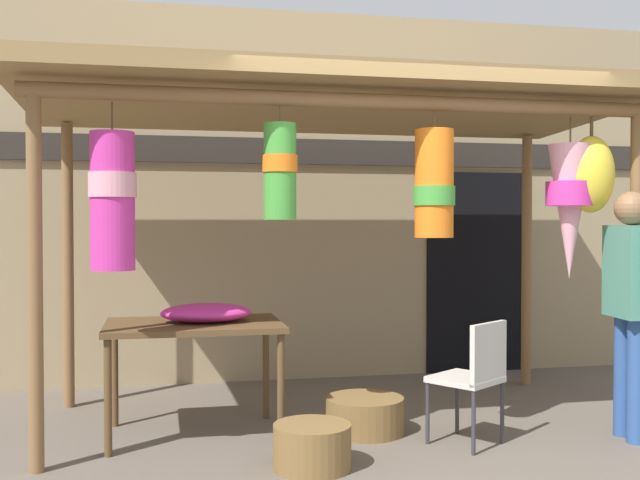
% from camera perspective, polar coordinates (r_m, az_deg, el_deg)
% --- Properties ---
extents(ground_plane, '(30.00, 30.00, 0.00)m').
position_cam_1_polar(ground_plane, '(5.13, 7.85, -15.70)').
color(ground_plane, '#60564C').
extents(shop_facade, '(10.00, 0.29, 3.51)m').
position_cam_1_polar(shop_facade, '(7.36, 1.20, 3.30)').
color(shop_facade, '#9E8966').
rests_on(shop_facade, ground_plane).
extents(market_stall_canopy, '(4.54, 2.13, 2.52)m').
position_cam_1_polar(market_stall_canopy, '(5.61, 2.25, 8.61)').
color(market_stall_canopy, brown).
rests_on(market_stall_canopy, ground_plane).
extents(display_table, '(1.22, 0.84, 0.80)m').
position_cam_1_polar(display_table, '(5.38, -9.56, -7.07)').
color(display_table, brown).
rests_on(display_table, ground_plane).
extents(flower_heap_on_table, '(0.64, 0.45, 0.13)m').
position_cam_1_polar(flower_heap_on_table, '(5.37, -8.51, -5.47)').
color(flower_heap_on_table, '#D13399').
rests_on(flower_heap_on_table, display_table).
extents(folding_chair, '(0.56, 0.56, 0.84)m').
position_cam_1_polar(folding_chair, '(5.21, 11.69, -9.75)').
color(folding_chair, beige).
rests_on(folding_chair, ground_plane).
extents(wicker_basket_by_table, '(0.48, 0.48, 0.27)m').
position_cam_1_polar(wicker_basket_by_table, '(4.74, -0.59, -15.41)').
color(wicker_basket_by_table, brown).
rests_on(wicker_basket_by_table, ground_plane).
extents(wicker_basket_spare, '(0.56, 0.56, 0.25)m').
position_cam_1_polar(wicker_basket_spare, '(5.50, 3.42, -13.12)').
color(wicker_basket_spare, brown).
rests_on(wicker_basket_spare, ground_plane).
extents(customer_foreground, '(0.26, 0.59, 1.71)m').
position_cam_1_polar(customer_foreground, '(5.61, 22.53, -3.72)').
color(customer_foreground, '#2D5193').
rests_on(customer_foreground, ground_plane).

